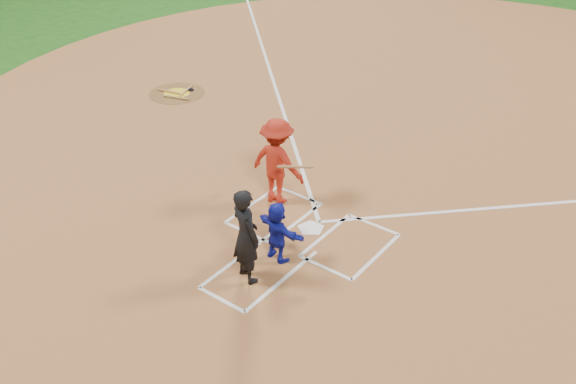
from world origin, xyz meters
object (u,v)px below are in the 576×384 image
Objects in this scene: catcher at (277,232)px; batter_at_plate at (277,162)px; home_plate at (311,228)px; umpire at (246,236)px; on_deck_circle at (177,93)px.

batter_at_plate is at bearing -43.31° from catcher.
catcher is at bearing 92.75° from home_plate.
batter_at_plate reaches higher than home_plate.
umpire is (-0.10, -0.80, 0.33)m from catcher.
home_plate is at bearing -78.21° from catcher.
on_deck_circle is 0.89× the size of umpire.
on_deck_circle is 0.85× the size of batter_at_plate.
batter_at_plate is at bearing -45.49° from umpire.
umpire is at bearing -64.23° from batter_at_plate.
home_plate is 0.48× the size of catcher.
catcher is 0.63× the size of batter_at_plate.
catcher is 2.14m from batter_at_plate.
umpire is (-0.04, -2.02, 0.95)m from home_plate.
umpire is at bearing 92.21° from catcher.
catcher is 0.66× the size of umpire.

